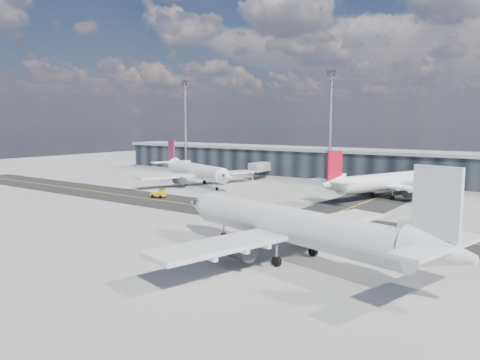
% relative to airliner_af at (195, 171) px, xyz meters
% --- Properties ---
extents(ground, '(300.00, 300.00, 0.00)m').
position_rel_airliner_af_xyz_m(ground, '(26.81, -26.19, -3.62)').
color(ground, gray).
rests_on(ground, ground).
extents(taxiway_lanes, '(180.00, 63.00, 0.03)m').
position_rel_airliner_af_xyz_m(taxiway_lanes, '(30.72, -15.45, -3.61)').
color(taxiway_lanes, black).
rests_on(taxiway_lanes, ground).
extents(terminal_concourse, '(152.00, 19.80, 8.80)m').
position_rel_airliner_af_xyz_m(terminal_concourse, '(26.85, 28.74, 0.47)').
color(terminal_concourse, black).
rests_on(terminal_concourse, ground).
extents(floodlight_masts, '(102.50, 0.70, 28.90)m').
position_rel_airliner_af_xyz_m(floodlight_masts, '(26.81, 21.81, 11.99)').
color(floodlight_masts, gray).
rests_on(floodlight_masts, ground).
extents(airliner_af, '(35.43, 30.63, 10.95)m').
position_rel_airliner_af_xyz_m(airliner_af, '(0.00, 0.00, 0.00)').
color(airliner_af, white).
rests_on(airliner_af, ground).
extents(airliner_redtail, '(29.63, 34.29, 10.48)m').
position_rel_airliner_af_xyz_m(airliner_redtail, '(46.00, 7.29, -0.16)').
color(airliner_redtail, white).
rests_on(airliner_redtail, ground).
extents(airliner_near, '(40.86, 35.12, 12.21)m').
position_rel_airliner_af_xyz_m(airliner_near, '(52.70, -42.69, 0.42)').
color(airliner_near, silver).
rests_on(airliner_near, ground).
extents(baggage_tug, '(3.30, 2.10, 1.93)m').
position_rel_airliner_af_xyz_m(baggage_tug, '(7.62, -20.02, -2.65)').
color(baggage_tug, '#DDAD0B').
rests_on(baggage_tug, ground).
extents(service_van, '(4.11, 5.55, 1.40)m').
position_rel_airliner_af_xyz_m(service_van, '(39.82, 17.81, -2.92)').
color(service_van, white).
rests_on(service_van, ground).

